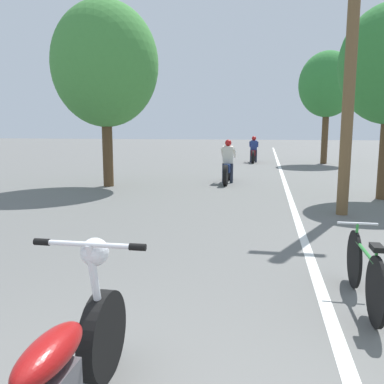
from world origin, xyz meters
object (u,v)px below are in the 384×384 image
motorcycle_foreground (55,379)px  bicycle_parked (364,271)px  roadside_tree_right_far (327,85)px  motorcycle_rider_lead (228,167)px  motorcycle_rider_far (254,152)px  roadside_tree_left (105,65)px  utility_pole (350,72)px

motorcycle_foreground → bicycle_parked: motorcycle_foreground is taller
roadside_tree_right_far → motorcycle_foreground: bearing=-101.7°
motorcycle_rider_lead → motorcycle_rider_far: (0.61, 8.30, -0.01)m
motorcycle_rider_far → bicycle_parked: (1.68, -17.58, -0.16)m
motorcycle_rider_lead → bicycle_parked: (2.29, -9.28, -0.18)m
motorcycle_rider_lead → bicycle_parked: motorcycle_rider_lead is taller
motorcycle_foreground → motorcycle_rider_lead: size_ratio=0.98×
roadside_tree_right_far → motorcycle_rider_lead: 9.78m
roadside_tree_left → motorcycle_foreground: size_ratio=2.64×
utility_pole → roadside_tree_left: size_ratio=1.03×
motorcycle_foreground → motorcycle_rider_far: (0.53, 19.96, 0.09)m
motorcycle_rider_lead → bicycle_parked: size_ratio=1.33×
roadside_tree_left → motorcycle_rider_far: size_ratio=2.63×
roadside_tree_left → bicycle_parked: roadside_tree_left is taller
utility_pole → bicycle_parked: 5.39m
motorcycle_rider_lead → utility_pole: bearing=-57.9°
utility_pole → bicycle_parked: bearing=-97.3°
bicycle_parked → utility_pole: bearing=82.7°
utility_pole → motorcycle_foreground: utility_pole is taller
utility_pole → motorcycle_foreground: bearing=-111.7°
roadside_tree_right_far → motorcycle_rider_far: (-3.58, 0.14, -3.42)m
roadside_tree_left → motorcycle_rider_lead: bearing=22.1°
motorcycle_rider_far → motorcycle_foreground: bearing=-91.5°
roadside_tree_left → motorcycle_rider_far: bearing=66.4°
motorcycle_foreground → motorcycle_rider_far: size_ratio=1.00×
utility_pole → motorcycle_rider_lead: 5.96m
utility_pole → bicycle_parked: (-0.60, -4.67, -2.62)m
motorcycle_rider_lead → bicycle_parked: bearing=-76.1°
roadside_tree_left → motorcycle_foreground: bearing=-69.8°
bicycle_parked → motorcycle_foreground: bearing=-132.8°
motorcycle_foreground → bicycle_parked: bearing=47.2°
roadside_tree_left → motorcycle_foreground: 11.33m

